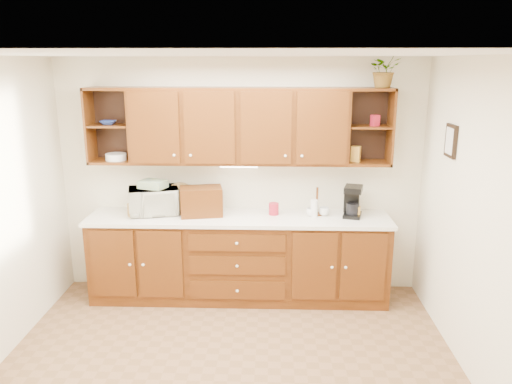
# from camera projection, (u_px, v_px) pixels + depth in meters

# --- Properties ---
(floor) EXTENTS (4.00, 4.00, 0.00)m
(floor) POSITION_uv_depth(u_px,v_px,m) (228.00, 374.00, 4.20)
(floor) COLOR brown
(floor) RESTS_ON ground
(ceiling) EXTENTS (4.00, 4.00, 0.00)m
(ceiling) POSITION_uv_depth(u_px,v_px,m) (223.00, 54.00, 3.53)
(ceiling) COLOR white
(ceiling) RESTS_ON back_wall
(back_wall) EXTENTS (4.00, 0.00, 4.00)m
(back_wall) POSITION_uv_depth(u_px,v_px,m) (240.00, 177.00, 5.56)
(back_wall) COLOR #ECE5C6
(back_wall) RESTS_ON floor
(right_wall) EXTENTS (0.00, 3.50, 3.50)m
(right_wall) POSITION_uv_depth(u_px,v_px,m) (487.00, 231.00, 3.80)
(right_wall) COLOR #ECE5C6
(right_wall) RESTS_ON floor
(base_cabinets) EXTENTS (3.20, 0.60, 0.90)m
(base_cabinets) POSITION_uv_depth(u_px,v_px,m) (239.00, 258.00, 5.48)
(base_cabinets) COLOR #3C1C06
(base_cabinets) RESTS_ON floor
(countertop) EXTENTS (3.24, 0.64, 0.04)m
(countertop) POSITION_uv_depth(u_px,v_px,m) (239.00, 218.00, 5.35)
(countertop) COLOR white
(countertop) RESTS_ON base_cabinets
(upper_cabinets) EXTENTS (3.20, 0.33, 0.80)m
(upper_cabinets) POSITION_uv_depth(u_px,v_px,m) (240.00, 126.00, 5.25)
(upper_cabinets) COLOR #3C1C06
(upper_cabinets) RESTS_ON back_wall
(undercabinet_light) EXTENTS (0.40, 0.05, 0.02)m
(undercabinet_light) POSITION_uv_depth(u_px,v_px,m) (239.00, 166.00, 5.31)
(undercabinet_light) COLOR white
(undercabinet_light) RESTS_ON upper_cabinets
(framed_picture) EXTENTS (0.03, 0.24, 0.30)m
(framed_picture) POSITION_uv_depth(u_px,v_px,m) (451.00, 141.00, 4.53)
(framed_picture) COLOR black
(framed_picture) RESTS_ON right_wall
(wicker_basket) EXTENTS (0.31, 0.31, 0.13)m
(wicker_basket) POSITION_uv_depth(u_px,v_px,m) (139.00, 209.00, 5.38)
(wicker_basket) COLOR olive
(wicker_basket) RESTS_ON countertop
(microwave) EXTENTS (0.60, 0.48, 0.29)m
(microwave) POSITION_uv_depth(u_px,v_px,m) (154.00, 201.00, 5.41)
(microwave) COLOR silver
(microwave) RESTS_ON countertop
(towel_stack) EXTENTS (0.32, 0.28, 0.08)m
(towel_stack) POSITION_uv_depth(u_px,v_px,m) (153.00, 184.00, 5.36)
(towel_stack) COLOR #D1D765
(towel_stack) RESTS_ON microwave
(wine_bottle) EXTENTS (0.08, 0.08, 0.30)m
(wine_bottle) POSITION_uv_depth(u_px,v_px,m) (189.00, 198.00, 5.48)
(wine_bottle) COLOR black
(wine_bottle) RESTS_ON countertop
(woven_tray) EXTENTS (0.33, 0.17, 0.32)m
(woven_tray) POSITION_uv_depth(u_px,v_px,m) (181.00, 210.00, 5.55)
(woven_tray) COLOR olive
(woven_tray) RESTS_ON countertop
(bread_box) EXTENTS (0.49, 0.35, 0.31)m
(bread_box) POSITION_uv_depth(u_px,v_px,m) (201.00, 201.00, 5.35)
(bread_box) COLOR #3C1C06
(bread_box) RESTS_ON countertop
(mug_tree) EXTENTS (0.28, 0.28, 0.31)m
(mug_tree) POSITION_uv_depth(u_px,v_px,m) (317.00, 210.00, 5.39)
(mug_tree) COLOR #3C1C06
(mug_tree) RESTS_ON countertop
(canister_red) EXTENTS (0.13, 0.13, 0.13)m
(canister_red) POSITION_uv_depth(u_px,v_px,m) (274.00, 209.00, 5.40)
(canister_red) COLOR #A8182B
(canister_red) RESTS_ON countertop
(canister_white) EXTENTS (0.09, 0.09, 0.18)m
(canister_white) POSITION_uv_depth(u_px,v_px,m) (314.00, 208.00, 5.32)
(canister_white) COLOR white
(canister_white) RESTS_ON countertop
(canister_yellow) EXTENTS (0.09, 0.09, 0.12)m
(canister_yellow) POSITION_uv_depth(u_px,v_px,m) (356.00, 212.00, 5.30)
(canister_yellow) COLOR gold
(canister_yellow) RESTS_ON countertop
(coffee_maker) EXTENTS (0.23, 0.27, 0.34)m
(coffee_maker) POSITION_uv_depth(u_px,v_px,m) (353.00, 202.00, 5.32)
(coffee_maker) COLOR black
(coffee_maker) RESTS_ON countertop
(bowl_stack) EXTENTS (0.18, 0.18, 0.04)m
(bowl_stack) POSITION_uv_depth(u_px,v_px,m) (108.00, 123.00, 5.28)
(bowl_stack) COLOR navy
(bowl_stack) RESTS_ON upper_cabinets
(plate_stack) EXTENTS (0.24, 0.24, 0.07)m
(plate_stack) POSITION_uv_depth(u_px,v_px,m) (116.00, 157.00, 5.37)
(plate_stack) COLOR white
(plate_stack) RESTS_ON upper_cabinets
(pantry_box_yellow) EXTENTS (0.11, 0.10, 0.17)m
(pantry_box_yellow) POSITION_uv_depth(u_px,v_px,m) (356.00, 154.00, 5.27)
(pantry_box_yellow) COLOR gold
(pantry_box_yellow) RESTS_ON upper_cabinets
(pantry_box_red) EXTENTS (0.10, 0.09, 0.11)m
(pantry_box_red) POSITION_uv_depth(u_px,v_px,m) (375.00, 120.00, 5.17)
(pantry_box_red) COLOR #A8182B
(pantry_box_red) RESTS_ON upper_cabinets
(potted_plant) EXTENTS (0.40, 0.37, 0.36)m
(potted_plant) POSITION_uv_depth(u_px,v_px,m) (385.00, 69.00, 5.00)
(potted_plant) COLOR #999999
(potted_plant) RESTS_ON upper_cabinets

